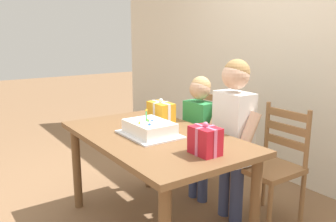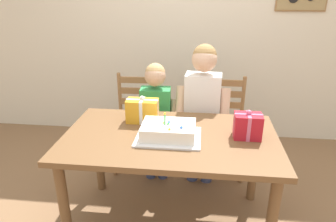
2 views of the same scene
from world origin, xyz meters
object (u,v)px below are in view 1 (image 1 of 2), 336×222
birthday_cake (149,129)px  chair_right (272,165)px  gift_box_beside_cake (161,113)px  dining_table (154,148)px  gift_box_red_large (205,141)px  chair_left (202,139)px  child_younger (199,127)px  child_older (233,125)px

birthday_cake → chair_right: 1.01m
gift_box_beside_cake → dining_table: bearing=-42.8°
gift_box_red_large → chair_left: size_ratio=0.22×
gift_box_red_large → gift_box_beside_cake: bearing=166.4°
gift_box_red_large → chair_right: bearing=97.8°
chair_right → child_younger: 0.68m
gift_box_beside_cake → child_older: child_older is taller
birthday_cake → child_older: 0.66m
gift_box_beside_cake → child_younger: size_ratio=0.22×
gift_box_beside_cake → child_younger: child_younger is taller
chair_right → child_younger: size_ratio=0.82×
dining_table → birthday_cake: size_ratio=3.38×
gift_box_red_large → birthday_cake: bearing=-172.9°
chair_right → child_older: child_older is taller
chair_left → child_older: size_ratio=0.72×
gift_box_red_large → chair_left: 1.28m
child_younger → gift_box_red_large: bearing=-37.6°
chair_left → child_older: (0.64, -0.24, 0.31)m
child_younger → dining_table: bearing=-72.0°
child_older → child_younger: child_older is taller
gift_box_beside_cake → birthday_cake: bearing=-47.8°
chair_right → dining_table: bearing=-116.9°
gift_box_beside_cake → child_older: bearing=39.0°
chair_left → child_younger: bearing=-46.0°
child_younger → gift_box_beside_cake: bearing=-96.9°
birthday_cake → chair_right: size_ratio=0.48×
gift_box_red_large → chair_right: 0.87m
gift_box_red_large → chair_right: (-0.11, 0.79, -0.37)m
child_older → chair_left: bearing=159.6°
chair_left → chair_right: size_ratio=1.00×
gift_box_red_large → child_older: size_ratio=0.16×
birthday_cake → chair_left: 1.00m
dining_table → birthday_cake: 0.15m
gift_box_red_large → child_older: child_older is taller
gift_box_red_large → child_older: bearing=119.2°
gift_box_red_large → chair_left: gift_box_red_large is taller
dining_table → child_older: size_ratio=1.16×
dining_table → child_younger: bearing=108.0°
child_older → child_younger: 0.42m
birthday_cake → child_younger: bearing=106.5°
birthday_cake → chair_right: (0.42, 0.85, -0.33)m
chair_right → chair_left: bearing=-180.0°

